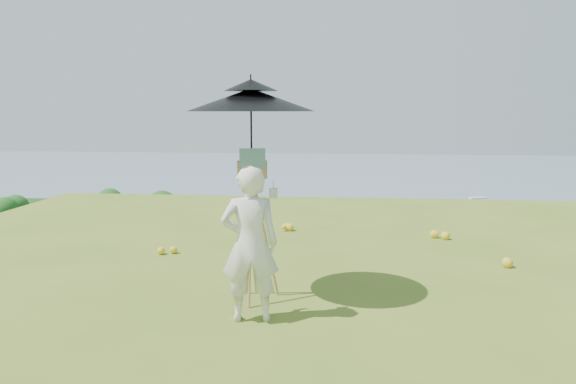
# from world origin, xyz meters

# --- Properties ---
(ground) EXTENTS (14.00, 14.00, 0.00)m
(ground) POSITION_xyz_m (0.00, 0.00, 0.00)
(ground) COLOR #557020
(ground) RESTS_ON ground
(shoreline_tier) EXTENTS (170.00, 28.00, 8.00)m
(shoreline_tier) POSITION_xyz_m (0.00, 75.00, -36.00)
(shoreline_tier) COLOR #686053
(shoreline_tier) RESTS_ON bay_water
(bay_water) EXTENTS (700.00, 700.00, 0.00)m
(bay_water) POSITION_xyz_m (0.00, 240.00, -34.00)
(bay_water) COLOR slate
(bay_water) RESTS_ON ground
(peninsula) EXTENTS (90.00, 60.00, 12.00)m
(peninsula) POSITION_xyz_m (-75.00, 155.00, -29.00)
(peninsula) COLOR #18340E
(peninsula) RESTS_ON bay_water
(slope_trees) EXTENTS (110.00, 50.00, 6.00)m
(slope_trees) POSITION_xyz_m (0.00, 35.00, -15.00)
(slope_trees) COLOR #154816
(slope_trees) RESTS_ON forest_slope
(harbor_town) EXTENTS (110.00, 22.00, 5.00)m
(harbor_town) POSITION_xyz_m (0.00, 75.00, -29.50)
(harbor_town) COLOR silver
(harbor_town) RESTS_ON shoreline_tier
(moored_boats) EXTENTS (140.00, 140.00, 0.70)m
(moored_boats) POSITION_xyz_m (-12.50, 161.00, -33.65)
(moored_boats) COLOR silver
(moored_boats) RESTS_ON bay_water
(wildflowers) EXTENTS (10.00, 10.50, 0.12)m
(wildflowers) POSITION_xyz_m (0.00, 0.25, 0.06)
(wildflowers) COLOR gold
(wildflowers) RESTS_ON ground
(painter) EXTENTS (0.61, 0.46, 1.50)m
(painter) POSITION_xyz_m (-1.09, -0.81, 0.75)
(painter) COLOR white
(painter) RESTS_ON ground
(field_easel) EXTENTS (0.75, 0.75, 1.62)m
(field_easel) POSITION_xyz_m (-1.17, -0.21, 0.81)
(field_easel) COLOR #AA7247
(field_easel) RESTS_ON ground
(sun_umbrella) EXTENTS (1.77, 1.77, 1.04)m
(sun_umbrella) POSITION_xyz_m (-1.18, -0.18, 1.85)
(sun_umbrella) COLOR black
(sun_umbrella) RESTS_ON field_easel
(painter_cap) EXTENTS (0.23, 0.26, 0.10)m
(painter_cap) POSITION_xyz_m (-1.09, -0.81, 1.46)
(painter_cap) COLOR #DC787C
(painter_cap) RESTS_ON painter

